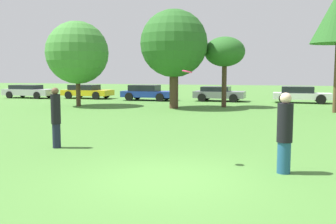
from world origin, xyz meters
name	(u,v)px	position (x,y,z in m)	size (l,w,h in m)	color
ground_plane	(168,179)	(0.00, 0.00, 0.00)	(120.00, 120.00, 0.00)	#477A33
person_thrower	(56,117)	(-4.11, 2.31, 0.94)	(0.28, 0.28, 1.82)	#191E33
person_catcher	(285,133)	(2.40, 1.13, 0.93)	(0.35, 0.35, 1.82)	navy
frisbee	(187,72)	(0.12, 1.32, 2.28)	(0.25, 0.25, 0.09)	#F21E72
tree_0	(77,53)	(-10.40, 15.11, 3.55)	(4.14, 4.14, 5.63)	#473323
tree_1	(174,44)	(-3.84, 15.34, 4.02)	(4.19, 4.19, 6.14)	#473323
tree_2	(225,52)	(-0.89, 16.97, 3.54)	(2.61, 2.61, 4.54)	#473323
parked_car_silver	(29,91)	(-18.57, 21.13, 0.62)	(4.60, 2.02, 1.15)	#B2B2B7
parked_car_yellow	(87,91)	(-13.36, 21.96, 0.64)	(4.28, 2.17, 1.19)	gold
parked_car_blue	(147,92)	(-7.61, 21.25, 0.66)	(4.23, 2.04, 1.24)	#1E389E
parked_car_grey	(219,93)	(-1.92, 22.00, 0.61)	(3.98, 2.22, 1.14)	slate
parked_car_white	(300,94)	(4.16, 21.86, 0.65)	(4.14, 1.94, 1.21)	silver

